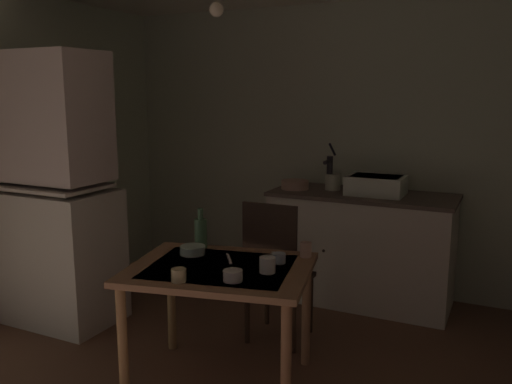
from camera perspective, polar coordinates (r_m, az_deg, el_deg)
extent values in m
plane|color=brown|center=(3.62, -4.27, -17.62)|extent=(4.61, 4.61, 0.00)
cube|color=beige|center=(4.87, 6.27, 4.79)|extent=(3.71, 0.10, 2.45)
cube|color=silver|center=(4.30, -19.94, -6.43)|extent=(0.81, 0.56, 1.00)
cube|color=silver|center=(4.13, -20.85, 7.46)|extent=(0.75, 0.48, 0.92)
cube|color=silver|center=(4.17, -20.68, 0.58)|extent=(0.73, 0.51, 0.02)
cube|color=silver|center=(4.51, 11.05, -6.00)|extent=(1.43, 0.60, 0.88)
cube|color=#564B43|center=(4.40, 11.26, -0.33)|extent=(1.46, 0.63, 0.03)
sphere|color=#2D2823|center=(4.27, 7.18, -6.22)|extent=(0.02, 0.02, 0.02)
cube|color=white|center=(4.36, 12.64, 0.72)|extent=(0.44, 0.34, 0.15)
cube|color=black|center=(4.35, 12.67, 1.64)|extent=(0.38, 0.28, 0.01)
cylinder|color=#232328|center=(4.51, 7.81, 2.02)|extent=(0.05, 0.05, 0.28)
cylinder|color=#232328|center=(4.43, 7.56, 3.18)|extent=(0.03, 0.12, 0.03)
cylinder|color=black|center=(4.54, 8.11, 4.49)|extent=(0.02, 0.16, 0.12)
cylinder|color=tan|center=(4.52, 4.16, 0.78)|extent=(0.23, 0.23, 0.07)
cylinder|color=beige|center=(4.51, 8.17, 1.08)|extent=(0.13, 0.13, 0.13)
cube|color=#92694A|center=(3.12, -3.83, -8.19)|extent=(1.17, 1.00, 0.04)
cube|color=silver|center=(3.12, -3.84, -7.89)|extent=(0.91, 0.78, 0.00)
cylinder|color=#987045|center=(3.14, -13.96, -15.56)|extent=(0.06, 0.06, 0.69)
cylinder|color=#956745|center=(2.86, 3.21, -17.93)|extent=(0.06, 0.06, 0.69)
cylinder|color=olive|center=(3.70, -8.98, -11.23)|extent=(0.06, 0.06, 0.69)
cylinder|color=#8D6649|center=(3.47, 5.35, -12.66)|extent=(0.06, 0.06, 0.69)
cube|color=#342418|center=(3.77, 2.54, -9.15)|extent=(0.41, 0.41, 0.03)
cube|color=#32261D|center=(3.52, 1.43, -5.65)|extent=(0.38, 0.03, 0.55)
cylinder|color=#342418|center=(3.95, 5.80, -11.79)|extent=(0.04, 0.04, 0.42)
cylinder|color=#342418|center=(4.06, 1.18, -11.08)|extent=(0.04, 0.04, 0.42)
cylinder|color=#342418|center=(3.65, 4.00, -13.67)|extent=(0.04, 0.04, 0.42)
cylinder|color=#342418|center=(3.78, -0.94, -12.81)|extent=(0.04, 0.04, 0.42)
cylinder|color=#ADD1C1|center=(3.35, -6.74, -6.13)|extent=(0.16, 0.16, 0.05)
cylinder|color=white|center=(2.87, -2.48, -8.86)|extent=(0.10, 0.10, 0.06)
cylinder|color=beige|center=(2.88, -8.21, -8.75)|extent=(0.08, 0.08, 0.07)
cylinder|color=tan|center=(3.29, 5.30, -6.11)|extent=(0.07, 0.07, 0.09)
cylinder|color=#9EB2C6|center=(3.16, 2.45, -7.03)|extent=(0.08, 0.08, 0.06)
cylinder|color=white|center=(3.00, 1.23, -7.73)|extent=(0.09, 0.09, 0.09)
cylinder|color=#4C7F56|center=(3.47, -5.87, -4.39)|extent=(0.08, 0.08, 0.19)
cylinder|color=#4C7F56|center=(3.43, -5.91, -2.31)|extent=(0.04, 0.04, 0.07)
cube|color=silver|center=(3.24, -2.88, -7.09)|extent=(0.13, 0.17, 0.00)
cube|color=beige|center=(3.31, 1.69, -6.73)|extent=(0.07, 0.16, 0.00)
sphere|color=#F9EFCC|center=(3.15, -4.21, 18.75)|extent=(0.08, 0.08, 0.08)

